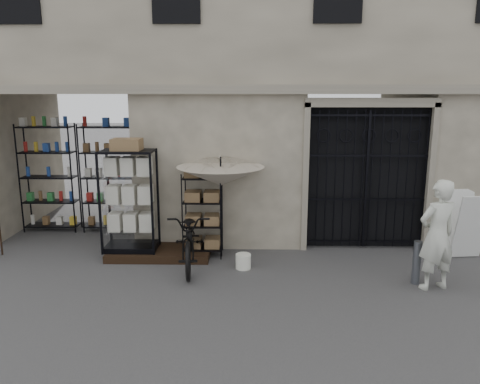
{
  "coord_description": "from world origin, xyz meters",
  "views": [
    {
      "loc": [
        -0.63,
        -7.23,
        3.23
      ],
      "look_at": [
        -0.8,
        1.4,
        1.35
      ],
      "focal_mm": 35.0,
      "sensor_mm": 36.0,
      "label": 1
    }
  ],
  "objects_px": {
    "display_cabinet": "(130,206)",
    "steel_bollard": "(417,262)",
    "wire_rack": "(203,215)",
    "easel_sign": "(465,224)",
    "shopkeeper": "(432,288)",
    "white_bucket": "(243,261)",
    "market_umbrella": "(221,171)",
    "bicycle": "(191,266)"
  },
  "relations": [
    {
      "from": "steel_bollard",
      "to": "shopkeeper",
      "type": "bearing_deg",
      "value": -41.66
    },
    {
      "from": "shopkeeper",
      "to": "easel_sign",
      "type": "xyz_separation_m",
      "value": [
        1.18,
        1.55,
        0.66
      ]
    },
    {
      "from": "market_umbrella",
      "to": "bicycle",
      "type": "bearing_deg",
      "value": -135.26
    },
    {
      "from": "wire_rack",
      "to": "easel_sign",
      "type": "distance_m",
      "value": 5.16
    },
    {
      "from": "white_bucket",
      "to": "bicycle",
      "type": "distance_m",
      "value": 1.0
    },
    {
      "from": "display_cabinet",
      "to": "wire_rack",
      "type": "xyz_separation_m",
      "value": [
        1.4,
        0.15,
        -0.21
      ]
    },
    {
      "from": "display_cabinet",
      "to": "steel_bollard",
      "type": "distance_m",
      "value": 5.34
    },
    {
      "from": "bicycle",
      "to": "shopkeeper",
      "type": "distance_m",
      "value": 4.26
    },
    {
      "from": "steel_bollard",
      "to": "easel_sign",
      "type": "distance_m",
      "value": 1.97
    },
    {
      "from": "display_cabinet",
      "to": "market_umbrella",
      "type": "height_order",
      "value": "market_umbrella"
    },
    {
      "from": "bicycle",
      "to": "steel_bollard",
      "type": "height_order",
      "value": "bicycle"
    },
    {
      "from": "display_cabinet",
      "to": "shopkeeper",
      "type": "relative_size",
      "value": 1.16
    },
    {
      "from": "bicycle",
      "to": "steel_bollard",
      "type": "xyz_separation_m",
      "value": [
        3.93,
        -0.73,
        0.38
      ]
    },
    {
      "from": "white_bucket",
      "to": "easel_sign",
      "type": "height_order",
      "value": "easel_sign"
    },
    {
      "from": "wire_rack",
      "to": "market_umbrella",
      "type": "bearing_deg",
      "value": -28.3
    },
    {
      "from": "market_umbrella",
      "to": "shopkeeper",
      "type": "relative_size",
      "value": 1.29
    },
    {
      "from": "display_cabinet",
      "to": "wire_rack",
      "type": "distance_m",
      "value": 1.42
    },
    {
      "from": "wire_rack",
      "to": "display_cabinet",
      "type": "bearing_deg",
      "value": 171.16
    },
    {
      "from": "market_umbrella",
      "to": "easel_sign",
      "type": "xyz_separation_m",
      "value": [
        4.79,
        0.09,
        -1.06
      ]
    },
    {
      "from": "white_bucket",
      "to": "shopkeeper",
      "type": "distance_m",
      "value": 3.28
    },
    {
      "from": "display_cabinet",
      "to": "steel_bollard",
      "type": "xyz_separation_m",
      "value": [
        5.16,
        -1.21,
        -0.66
      ]
    },
    {
      "from": "white_bucket",
      "to": "display_cabinet",
      "type": "bearing_deg",
      "value": 165.34
    },
    {
      "from": "market_umbrella",
      "to": "steel_bollard",
      "type": "relative_size",
      "value": 3.18
    },
    {
      "from": "white_bucket",
      "to": "steel_bollard",
      "type": "relative_size",
      "value": 0.38
    },
    {
      "from": "market_umbrella",
      "to": "easel_sign",
      "type": "relative_size",
      "value": 1.87
    },
    {
      "from": "wire_rack",
      "to": "steel_bollard",
      "type": "height_order",
      "value": "wire_rack"
    },
    {
      "from": "market_umbrella",
      "to": "easel_sign",
      "type": "height_order",
      "value": "market_umbrella"
    },
    {
      "from": "wire_rack",
      "to": "easel_sign",
      "type": "height_order",
      "value": "wire_rack"
    },
    {
      "from": "wire_rack",
      "to": "market_umbrella",
      "type": "height_order",
      "value": "market_umbrella"
    },
    {
      "from": "easel_sign",
      "to": "white_bucket",
      "type": "bearing_deg",
      "value": -176.13
    },
    {
      "from": "shopkeeper",
      "to": "bicycle",
      "type": "bearing_deg",
      "value": -30.56
    },
    {
      "from": "bicycle",
      "to": "steel_bollard",
      "type": "distance_m",
      "value": 4.02
    },
    {
      "from": "steel_bollard",
      "to": "bicycle",
      "type": "bearing_deg",
      "value": 169.48
    },
    {
      "from": "bicycle",
      "to": "steel_bollard",
      "type": "bearing_deg",
      "value": -15.68
    },
    {
      "from": "display_cabinet",
      "to": "shopkeeper",
      "type": "bearing_deg",
      "value": -10.06
    },
    {
      "from": "wire_rack",
      "to": "market_umbrella",
      "type": "distance_m",
      "value": 0.97
    },
    {
      "from": "market_umbrella",
      "to": "bicycle",
      "type": "distance_m",
      "value": 1.88
    },
    {
      "from": "white_bucket",
      "to": "shopkeeper",
      "type": "height_order",
      "value": "white_bucket"
    },
    {
      "from": "wire_rack",
      "to": "shopkeeper",
      "type": "relative_size",
      "value": 0.91
    },
    {
      "from": "market_umbrella",
      "to": "steel_bollard",
      "type": "xyz_separation_m",
      "value": [
        3.39,
        -1.27,
        -1.35
      ]
    },
    {
      "from": "display_cabinet",
      "to": "bicycle",
      "type": "xyz_separation_m",
      "value": [
        1.23,
        -0.48,
        -1.04
      ]
    },
    {
      "from": "display_cabinet",
      "to": "bicycle",
      "type": "height_order",
      "value": "display_cabinet"
    }
  ]
}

